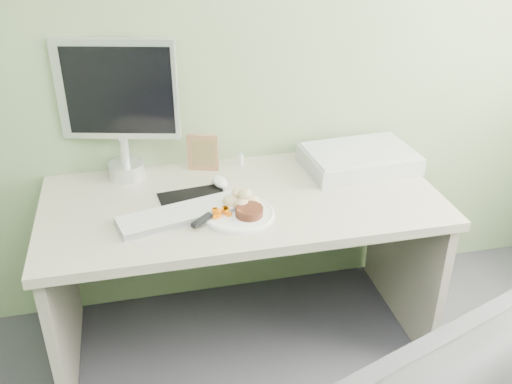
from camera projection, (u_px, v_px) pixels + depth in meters
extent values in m
plane|color=gray|center=(222.00, 22.00, 2.32)|extent=(3.50, 0.00, 3.50)
cube|color=beige|center=(242.00, 202.00, 2.31)|extent=(1.60, 0.75, 0.04)
cube|color=#9E9387|center=(62.00, 299.00, 2.34)|extent=(0.04, 0.70, 0.69)
cube|color=#9E9387|center=(404.00, 253.00, 2.63)|extent=(0.04, 0.70, 0.69)
cylinder|color=white|center=(239.00, 214.00, 2.17)|extent=(0.28, 0.28, 0.01)
cylinder|color=black|center=(249.00, 211.00, 2.15)|extent=(0.11, 0.11, 0.03)
ellipsoid|color=tan|center=(244.00, 197.00, 2.21)|extent=(0.14, 0.12, 0.06)
cube|color=orange|center=(222.00, 211.00, 2.14)|extent=(0.06, 0.05, 0.04)
cube|color=silver|center=(224.00, 206.00, 2.20)|extent=(0.13, 0.12, 0.01)
cube|color=black|center=(202.00, 220.00, 2.10)|extent=(0.09, 0.09, 0.02)
cube|color=black|center=(195.00, 202.00, 2.27)|extent=(0.29, 0.26, 0.00)
cube|color=white|center=(181.00, 214.00, 2.16)|extent=(0.50, 0.25, 0.02)
ellipsoid|color=white|center=(220.00, 182.00, 2.38)|extent=(0.08, 0.11, 0.04)
cube|color=#A06D4B|center=(203.00, 153.00, 2.48)|extent=(0.13, 0.06, 0.17)
cylinder|color=white|center=(241.00, 160.00, 2.55)|extent=(0.02, 0.02, 0.05)
cone|color=#8BAADE|center=(241.00, 153.00, 2.54)|extent=(0.02, 0.02, 0.02)
cube|color=#B7B9BE|center=(359.00, 159.00, 2.53)|extent=(0.50, 0.35, 0.07)
cylinder|color=silver|center=(127.00, 170.00, 2.45)|extent=(0.15, 0.15, 0.07)
cylinder|color=silver|center=(125.00, 151.00, 2.41)|extent=(0.04, 0.04, 0.11)
cube|color=silver|center=(117.00, 90.00, 2.31)|extent=(0.49, 0.16, 0.42)
cube|color=black|center=(117.00, 92.00, 2.29)|extent=(0.43, 0.11, 0.36)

